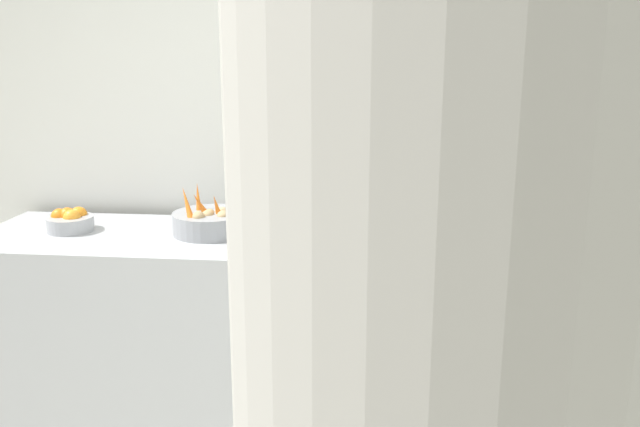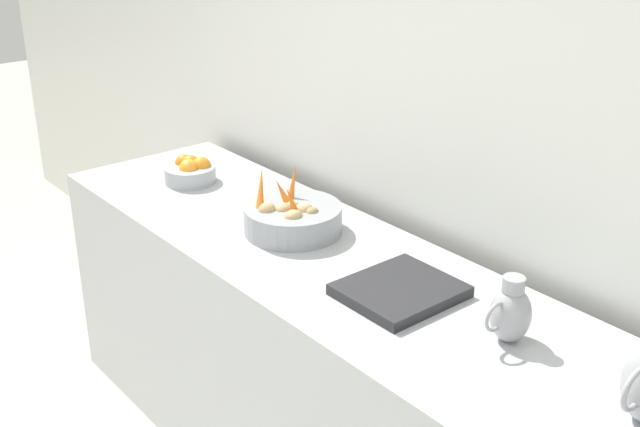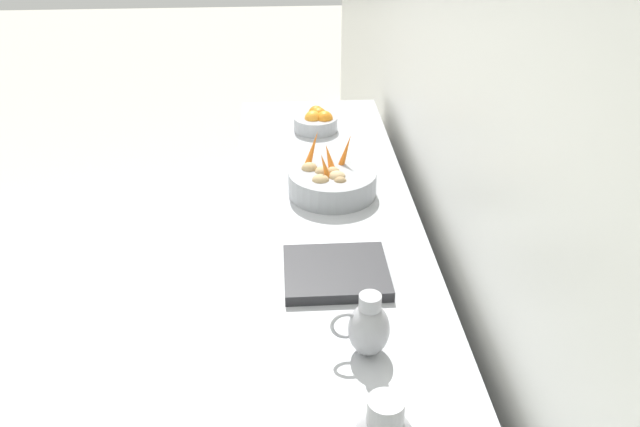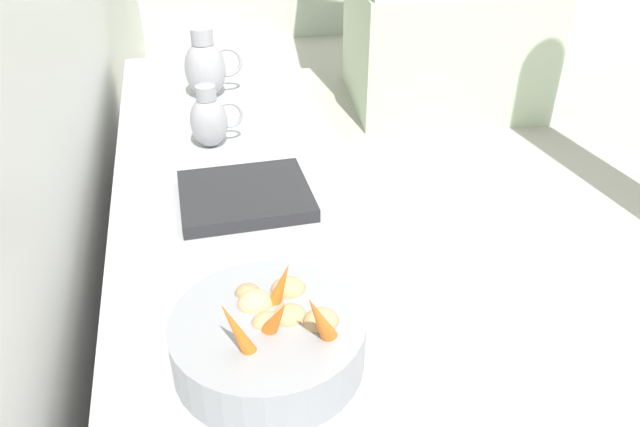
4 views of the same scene
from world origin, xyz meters
name	(u,v)px [view 4 (image 4 of 4)]	position (x,y,z in m)	size (l,w,h in m)	color
prep_counter	(265,367)	(-1.49, 0.01, 0.47)	(0.71, 3.01, 0.94)	#ADAFB5
vegetable_colander	(270,337)	(-1.52, -0.42, 0.99)	(0.35, 0.35, 0.23)	gray
metal_pitcher_tall	(206,67)	(-1.52, 0.97, 1.05)	(0.21, 0.15, 0.25)	#939399
metal_pitcher_short	(209,119)	(-1.55, 0.53, 1.03)	(0.17, 0.12, 0.20)	#939399
counter_sink_basin	(245,195)	(-1.49, 0.16, 0.96)	(0.34, 0.30, 0.04)	#232326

